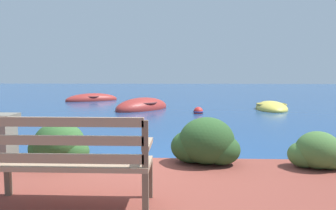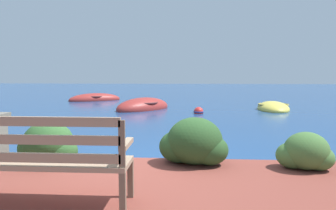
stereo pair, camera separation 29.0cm
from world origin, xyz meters
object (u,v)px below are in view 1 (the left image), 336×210
rowboat_far (92,100)px  mooring_buoy (198,112)px  park_bench (69,159)px  rowboat_nearest (142,108)px  rowboat_mid (271,108)px

rowboat_far → mooring_buoy: rowboat_far is taller
mooring_buoy → park_bench: bearing=-100.7°
rowboat_far → mooring_buoy: bearing=-75.2°
rowboat_far → rowboat_nearest: bearing=-83.1°
rowboat_far → rowboat_mid: bearing=-55.3°
rowboat_nearest → park_bench: bearing=40.8°
rowboat_nearest → rowboat_far: (-3.28, 4.12, -0.01)m
rowboat_mid → mooring_buoy: rowboat_mid is taller
rowboat_far → mooring_buoy: size_ratio=7.32×
rowboat_mid → mooring_buoy: 3.49m
park_bench → rowboat_mid: (4.94, 10.81, -0.65)m
rowboat_mid → rowboat_far: bearing=70.7°
rowboat_mid → rowboat_far: size_ratio=0.87×
rowboat_nearest → rowboat_mid: bearing=130.7°
rowboat_nearest → rowboat_mid: size_ratio=1.15×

